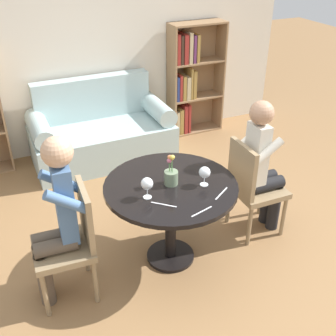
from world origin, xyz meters
TOP-DOWN VIEW (x-y plane):
  - ground_plane at (0.00, 0.00)m, footprint 16.00×16.00m
  - back_wall at (0.00, 2.37)m, footprint 5.20×0.05m
  - round_table at (0.00, 0.00)m, footprint 1.04×1.04m
  - couch at (0.00, 1.95)m, footprint 1.61×0.80m
  - bookshelf_right at (1.28, 2.21)m, footprint 0.72×0.28m
  - chair_left at (-0.80, -0.03)m, footprint 0.45×0.45m
  - chair_right at (0.80, 0.04)m, footprint 0.43×0.43m
  - person_left at (-0.88, -0.02)m, footprint 0.43×0.36m
  - person_right at (0.89, 0.04)m, footprint 0.42×0.35m
  - wine_glass_left at (-0.23, -0.09)m, footprint 0.09×0.09m
  - wine_glass_right at (0.23, -0.11)m, footprint 0.09×0.09m
  - flower_vase at (0.01, 0.01)m, footprint 0.11×0.11m
  - knife_left_setting at (0.05, -0.41)m, footprint 0.19×0.06m
  - fork_left_setting at (-0.16, -0.22)m, footprint 0.15×0.14m
  - knife_right_setting at (0.29, -0.27)m, footprint 0.17×0.11m

SIDE VIEW (x-z plane):
  - ground_plane at x=0.00m, z-range 0.00..0.00m
  - couch at x=0.00m, z-range -0.15..0.77m
  - chair_left at x=-0.80m, z-range 0.04..0.94m
  - chair_right at x=0.80m, z-range 0.04..0.94m
  - round_table at x=0.00m, z-range 0.24..0.97m
  - person_right at x=0.89m, z-range 0.04..1.30m
  - person_left at x=-0.88m, z-range 0.05..1.36m
  - bookshelf_right at x=1.28m, z-range 0.00..1.43m
  - knife_left_setting at x=0.05m, z-range 0.73..0.73m
  - fork_left_setting at x=-0.16m, z-range 0.73..0.73m
  - knife_right_setting at x=0.29m, z-range 0.73..0.73m
  - flower_vase at x=0.01m, z-range 0.68..0.94m
  - wine_glass_right at x=0.23m, z-range 0.76..0.91m
  - wine_glass_left at x=-0.23m, z-range 0.76..0.93m
  - back_wall at x=0.00m, z-range 0.00..2.70m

